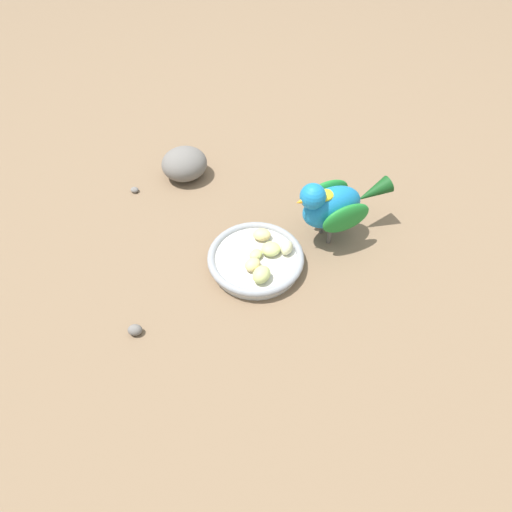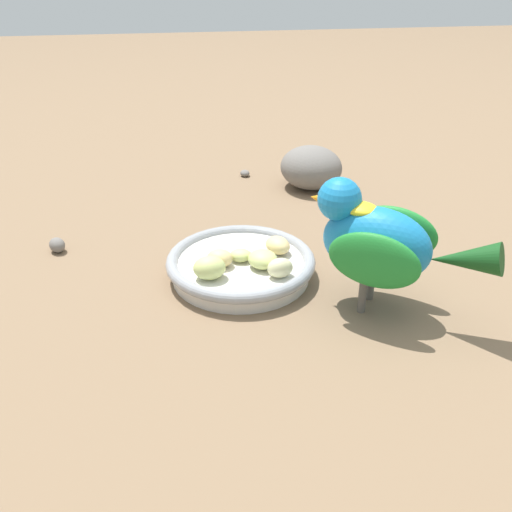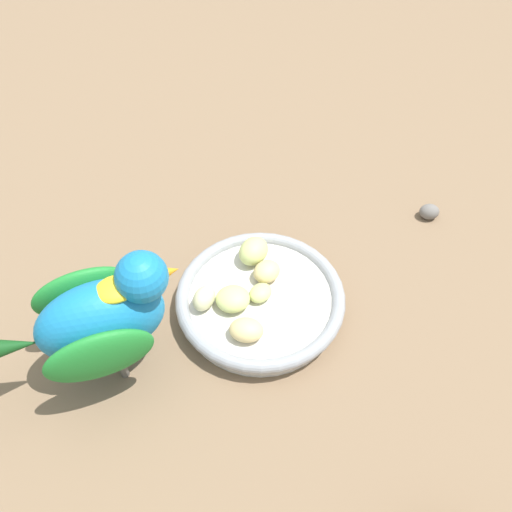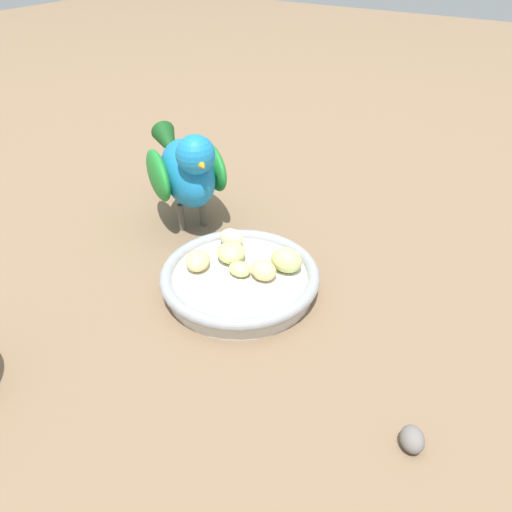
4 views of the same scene
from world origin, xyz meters
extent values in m
plane|color=#7A6047|center=(0.00, 0.00, 0.00)|extent=(4.00, 4.00, 0.00)
cylinder|color=beige|center=(0.00, 0.00, 0.01)|extent=(0.17, 0.17, 0.02)
torus|color=#93969B|center=(0.00, 0.00, 0.02)|extent=(0.19, 0.19, 0.01)
ellipsoid|color=#C6D17A|center=(0.00, 0.00, 0.03)|extent=(0.03, 0.03, 0.02)
ellipsoid|color=#C6D17A|center=(-0.04, 0.04, 0.04)|extent=(0.03, 0.04, 0.03)
ellipsoid|color=#C6D17A|center=(-0.02, -0.02, 0.03)|extent=(0.05, 0.05, 0.02)
ellipsoid|color=#E5C67F|center=(0.01, -0.05, 0.03)|extent=(0.04, 0.04, 0.02)
ellipsoid|color=#E5C67F|center=(-0.01, 0.03, 0.03)|extent=(0.03, 0.04, 0.02)
ellipsoid|color=beige|center=(-0.04, -0.04, 0.03)|extent=(0.02, 0.03, 0.02)
cylinder|color=#59544C|center=(-0.10, -0.13, 0.02)|extent=(0.01, 0.01, 0.04)
cylinder|color=#59544C|center=(-0.07, -0.14, 0.02)|extent=(0.01, 0.01, 0.04)
ellipsoid|color=#197AB7|center=(-0.09, -0.14, 0.08)|extent=(0.13, 0.14, 0.08)
ellipsoid|color=#1E7F2D|center=(-0.12, -0.13, 0.08)|extent=(0.08, 0.09, 0.06)
ellipsoid|color=#1E7F2D|center=(-0.06, -0.17, 0.08)|extent=(0.08, 0.09, 0.06)
sphere|color=#197AB7|center=(-0.06, -0.10, 0.13)|extent=(0.07, 0.07, 0.05)
cone|color=orange|center=(-0.05, -0.08, 0.12)|extent=(0.03, 0.03, 0.02)
ellipsoid|color=yellow|center=(-0.07, -0.12, 0.12)|extent=(0.05, 0.05, 0.01)
ellipsoid|color=slate|center=(0.10, 0.24, 0.01)|extent=(0.03, 0.03, 0.02)
camera|label=1|loc=(-0.30, 0.50, 0.69)|focal=32.70mm
camera|label=2|loc=(-0.65, 0.07, 0.39)|focal=42.31mm
camera|label=3|loc=(0.20, -0.31, 0.53)|focal=40.52mm
camera|label=4|loc=(0.39, 0.26, 0.37)|focal=35.27mm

